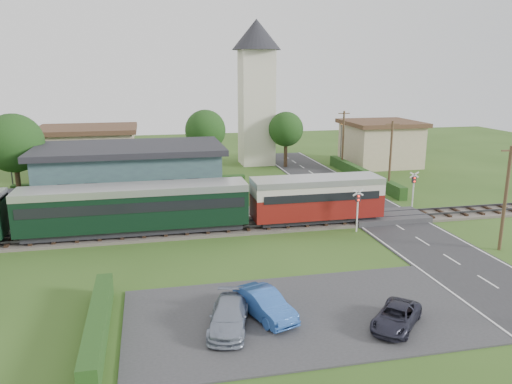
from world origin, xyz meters
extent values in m
plane|color=#2D4C19|center=(0.00, 0.00, 0.00)|extent=(120.00, 120.00, 0.00)
cube|color=#4C443D|center=(0.00, 2.00, 0.10)|extent=(76.00, 3.20, 0.20)
cube|color=#3F3F47|center=(0.00, 1.28, 0.42)|extent=(76.00, 0.08, 0.15)
cube|color=#3F3F47|center=(0.00, 2.72, 0.42)|extent=(76.00, 0.08, 0.15)
cube|color=#28282B|center=(10.00, 0.00, 0.03)|extent=(6.00, 70.00, 0.05)
cube|color=#333335|center=(-1.50, -12.00, 0.04)|extent=(17.00, 9.00, 0.08)
cube|color=#333335|center=(10.00, 2.00, 0.23)|extent=(6.20, 3.40, 0.45)
cube|color=gray|center=(-10.00, 5.20, 0.23)|extent=(30.00, 3.00, 0.45)
cube|color=beige|center=(-18.00, 5.20, 1.65)|extent=(2.00, 2.00, 2.40)
cube|color=#232328|center=(-18.00, 5.20, 2.93)|extent=(2.30, 2.30, 0.15)
cube|color=#374D54|center=(-10.00, 11.00, 2.40)|extent=(15.00, 8.00, 4.80)
cube|color=#232328|center=(-10.00, 11.00, 5.05)|extent=(16.00, 9.00, 0.50)
cube|color=#232328|center=(-10.00, 7.06, 1.10)|extent=(1.20, 0.12, 2.20)
cube|color=black|center=(-15.00, 7.06, 2.40)|extent=(1.00, 0.12, 1.20)
cube|color=black|center=(-13.00, 7.06, 2.40)|extent=(1.00, 0.12, 1.20)
cube|color=black|center=(-7.00, 7.06, 2.40)|extent=(1.00, 0.12, 1.20)
cube|color=black|center=(-5.00, 7.06, 2.40)|extent=(1.00, 0.12, 1.20)
cube|color=#232328|center=(4.06, 2.00, 0.59)|extent=(9.00, 2.20, 0.50)
cube|color=maroon|center=(4.06, 2.00, 1.59)|extent=(10.00, 2.80, 1.80)
cube|color=beige|center=(4.06, 2.00, 2.84)|extent=(10.00, 2.82, 0.90)
cube|color=black|center=(4.06, 2.00, 2.49)|extent=(9.00, 2.88, 0.60)
cube|color=#BBBBBB|center=(4.06, 2.00, 3.49)|extent=(10.00, 2.90, 0.45)
cube|color=#232328|center=(-9.54, 2.00, 0.59)|extent=(15.20, 2.20, 0.50)
cube|color=black|center=(-9.54, 2.00, 2.09)|extent=(16.00, 2.80, 2.60)
cube|color=black|center=(-9.54, 2.00, 2.49)|extent=(15.40, 2.86, 0.70)
cube|color=#BBBBBB|center=(-9.54, 2.00, 3.49)|extent=(16.00, 2.90, 0.50)
cube|color=beige|center=(5.00, 28.00, 7.00)|extent=(4.00, 4.00, 14.00)
cone|color=#232328|center=(5.00, 28.00, 15.80)|extent=(6.00, 6.00, 3.60)
cube|color=tan|center=(-15.00, 25.00, 2.50)|extent=(10.00, 8.00, 5.00)
cube|color=#472D1E|center=(-15.00, 25.00, 5.25)|extent=(10.80, 8.80, 0.50)
cube|color=tan|center=(20.00, 24.00, 2.50)|extent=(8.00, 8.00, 5.00)
cube|color=#472D1E|center=(20.00, 24.00, 5.25)|extent=(8.80, 8.80, 0.50)
cube|color=#193814|center=(-11.00, -12.00, 0.60)|extent=(0.80, 9.00, 1.20)
cube|color=#193814|center=(14.20, 16.00, 0.60)|extent=(0.80, 18.00, 1.20)
cube|color=#193814|center=(-10.00, 15.50, 0.65)|extent=(22.00, 0.80, 1.30)
cylinder|color=#332316|center=(-20.00, 14.00, 2.06)|extent=(0.44, 0.44, 4.12)
sphere|color=#143311|center=(-20.00, 14.00, 5.40)|extent=(5.20, 5.20, 5.20)
cylinder|color=#332316|center=(-2.00, 23.00, 1.93)|extent=(0.44, 0.44, 3.85)
sphere|color=#143311|center=(-2.00, 23.00, 5.04)|extent=(4.60, 4.60, 4.60)
cylinder|color=#332316|center=(8.00, 25.00, 1.79)|extent=(0.44, 0.44, 3.58)
sphere|color=#143311|center=(8.00, 25.00, 4.68)|extent=(4.20, 4.20, 4.20)
cylinder|color=#473321|center=(14.20, -6.00, 3.50)|extent=(0.22, 0.22, 7.00)
cube|color=#473321|center=(14.20, -6.00, 6.70)|extent=(1.40, 0.10, 0.10)
cylinder|color=#473321|center=(14.20, 10.00, 3.50)|extent=(0.22, 0.22, 7.00)
cube|color=#473321|center=(14.20, 10.00, 6.70)|extent=(1.40, 0.10, 0.10)
cylinder|color=#473321|center=(14.20, 22.00, 3.50)|extent=(0.22, 0.22, 7.00)
cube|color=#473321|center=(14.20, 22.00, 6.70)|extent=(1.40, 0.10, 0.10)
cylinder|color=silver|center=(6.40, -0.40, 1.50)|extent=(0.12, 0.12, 3.00)
cube|color=#232328|center=(6.40, -0.40, 2.60)|extent=(0.35, 0.18, 0.55)
sphere|color=#FF190C|center=(6.40, -0.52, 2.75)|extent=(0.14, 0.14, 0.14)
sphere|color=#FF190C|center=(6.40, -0.52, 2.45)|extent=(0.14, 0.14, 0.14)
cube|color=silver|center=(6.40, -0.40, 3.00)|extent=(0.84, 0.05, 0.55)
cube|color=silver|center=(6.40, -0.40, 3.00)|extent=(0.84, 0.05, 0.55)
cylinder|color=silver|center=(13.60, 4.40, 1.50)|extent=(0.12, 0.12, 3.00)
cube|color=#232328|center=(13.60, 4.40, 2.60)|extent=(0.35, 0.18, 0.55)
sphere|color=#FF190C|center=(13.60, 4.28, 2.75)|extent=(0.14, 0.14, 0.14)
sphere|color=#FF190C|center=(13.60, 4.28, 2.45)|extent=(0.14, 0.14, 0.14)
cube|color=silver|center=(13.60, 4.40, 3.00)|extent=(0.84, 0.05, 0.55)
cube|color=silver|center=(13.60, 4.40, 3.00)|extent=(0.84, 0.05, 0.55)
cylinder|color=#3F3F47|center=(-22.00, 20.00, 2.50)|extent=(0.14, 0.14, 5.00)
sphere|color=orange|center=(-22.00, 20.00, 5.00)|extent=(0.30, 0.30, 0.30)
cylinder|color=#3F3F47|center=(16.00, 27.00, 2.50)|extent=(0.14, 0.14, 5.00)
sphere|color=orange|center=(16.00, 27.00, 5.00)|extent=(0.30, 0.30, 0.30)
imported|color=navy|center=(10.31, 11.36, 0.61)|extent=(3.52, 2.49, 1.11)
imported|color=#2B58AA|center=(-3.30, -11.83, 0.74)|extent=(2.67, 4.22, 1.31)
imported|color=#8790A3|center=(-5.17, -12.59, 0.68)|extent=(2.67, 4.43, 1.20)
imported|color=#232331|center=(2.44, -14.08, 0.58)|extent=(3.66, 3.74, 1.00)
imported|color=gray|center=(-3.77, 4.43, 1.44)|extent=(0.83, 0.66, 1.98)
imported|color=gray|center=(-16.14, 4.40, 1.34)|extent=(0.70, 0.89, 1.78)
camera|label=1|loc=(-8.38, -33.26, 11.73)|focal=35.00mm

